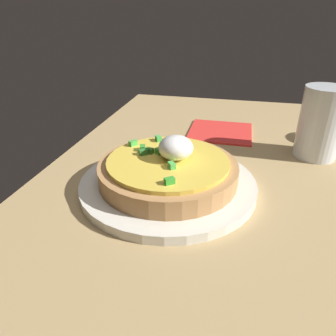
{
  "coord_description": "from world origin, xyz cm",
  "views": [
    {
      "loc": [
        37.51,
        -1.98,
        27.88
      ],
      "look_at": [
        -2.48,
        -11.33,
        6.49
      ],
      "focal_mm": 33.44,
      "sensor_mm": 36.0,
      "label": 1
    }
  ],
  "objects_px": {
    "pizza": "(168,169)",
    "napkin": "(220,132)",
    "cup_near": "(320,126)",
    "plate": "(168,184)"
  },
  "relations": [
    {
      "from": "plate",
      "to": "cup_near",
      "type": "bearing_deg",
      "value": 126.17
    },
    {
      "from": "plate",
      "to": "cup_near",
      "type": "xyz_separation_m",
      "value": [
        -0.17,
        0.24,
        0.05
      ]
    },
    {
      "from": "pizza",
      "to": "cup_near",
      "type": "height_order",
      "value": "cup_near"
    },
    {
      "from": "plate",
      "to": "napkin",
      "type": "xyz_separation_m",
      "value": [
        -0.25,
        0.06,
        -0.0
      ]
    },
    {
      "from": "pizza",
      "to": "cup_near",
      "type": "xyz_separation_m",
      "value": [
        -0.17,
        0.24,
        0.03
      ]
    },
    {
      "from": "plate",
      "to": "pizza",
      "type": "relative_size",
      "value": 1.28
    },
    {
      "from": "pizza",
      "to": "cup_near",
      "type": "relative_size",
      "value": 1.62
    },
    {
      "from": "cup_near",
      "to": "napkin",
      "type": "relative_size",
      "value": 0.95
    },
    {
      "from": "pizza",
      "to": "napkin",
      "type": "xyz_separation_m",
      "value": [
        -0.25,
        0.06,
        -0.03
      ]
    },
    {
      "from": "pizza",
      "to": "napkin",
      "type": "relative_size",
      "value": 1.55
    }
  ]
}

